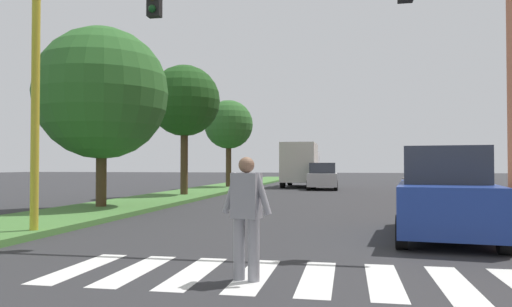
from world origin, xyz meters
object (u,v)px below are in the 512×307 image
object	(u,v)px
tree_far	(184,101)
tree_distant	(229,125)
traffic_light_gantry	(154,32)
sedan_midblock	(323,177)
truck_box_delivery	(301,164)
pedestrian_performer	(246,212)
tree_mid	(102,93)
suv_crossing	(445,194)

from	to	relation	value
tree_far	tree_distant	bearing A→B (deg)	89.46
tree_distant	traffic_light_gantry	world-z (taller)	traffic_light_gantry
sedan_midblock	truck_box_delivery	world-z (taller)	truck_box_delivery
pedestrian_performer	truck_box_delivery	size ratio (longest dim) A/B	0.27
tree_distant	traffic_light_gantry	xyz separation A→B (m)	(3.76, -21.57, 0.16)
tree_far	tree_distant	xyz separation A→B (m)	(0.08, 8.59, -0.46)
traffic_light_gantry	pedestrian_performer	xyz separation A→B (m)	(2.64, -3.06, -3.44)
tree_far	traffic_light_gantry	bearing A→B (deg)	-73.52
tree_mid	traffic_light_gantry	size ratio (longest dim) A/B	0.66
suv_crossing	truck_box_delivery	bearing A→B (deg)	103.00
suv_crossing	tree_mid	bearing A→B (deg)	158.03
tree_mid	suv_crossing	size ratio (longest dim) A/B	1.29
traffic_light_gantry	pedestrian_performer	world-z (taller)	traffic_light_gantry
tree_far	sedan_midblock	distance (m)	11.65
pedestrian_performer	suv_crossing	distance (m)	5.88
tree_mid	tree_distant	size ratio (longest dim) A/B	1.09
tree_mid	tree_far	world-z (taller)	tree_far
tree_distant	suv_crossing	bearing A→B (deg)	-63.63
tree_mid	tree_distant	xyz separation A→B (m)	(0.63, 15.64, 0.16)
pedestrian_performer	suv_crossing	bearing A→B (deg)	54.05
tree_mid	tree_distant	distance (m)	15.66
pedestrian_performer	sedan_midblock	xyz separation A→B (m)	(-0.27, 25.10, -0.14)
suv_crossing	tree_far	bearing A→B (deg)	131.36
suv_crossing	sedan_midblock	xyz separation A→B (m)	(-3.72, 20.34, -0.14)
traffic_light_gantry	truck_box_delivery	world-z (taller)	traffic_light_gantry
tree_distant	tree_mid	bearing A→B (deg)	-92.31
tree_far	pedestrian_performer	distance (m)	17.71
sedan_midblock	tree_mid	bearing A→B (deg)	-112.76
tree_mid	suv_crossing	bearing A→B (deg)	-21.97
tree_far	truck_box_delivery	bearing A→B (deg)	69.86
pedestrian_performer	sedan_midblock	size ratio (longest dim) A/B	0.40
tree_mid	truck_box_delivery	distance (m)	20.11
truck_box_delivery	traffic_light_gantry	bearing A→B (deg)	-91.49
tree_distant	sedan_midblock	distance (m)	7.04
tree_far	truck_box_delivery	world-z (taller)	tree_far
tree_far	tree_distant	distance (m)	8.60
traffic_light_gantry	truck_box_delivery	size ratio (longest dim) A/B	1.51
truck_box_delivery	sedan_midblock	bearing A→B (deg)	-61.81
tree_far	pedestrian_performer	size ratio (longest dim) A/B	3.73
truck_box_delivery	tree_distant	bearing A→B (deg)	-140.26
tree_far	pedestrian_performer	xyz separation A→B (m)	(6.48, -16.04, -3.75)
truck_box_delivery	tree_mid	bearing A→B (deg)	-104.64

